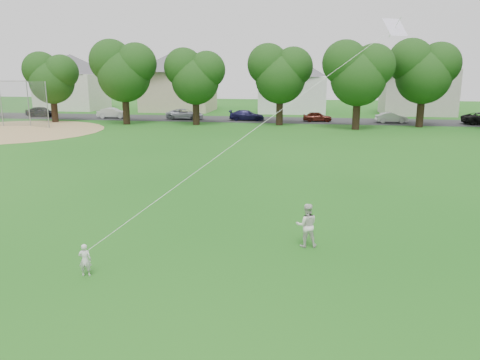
# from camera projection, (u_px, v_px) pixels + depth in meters

# --- Properties ---
(ground) EXTENTS (160.00, 160.00, 0.00)m
(ground) POSITION_uv_depth(u_px,v_px,m) (204.00, 270.00, 13.77)
(ground) COLOR #145313
(ground) RESTS_ON ground
(street) EXTENTS (90.00, 7.00, 0.01)m
(street) POSITION_uv_depth(u_px,v_px,m) (288.00, 120.00, 54.11)
(street) COLOR #2D2D30
(street) RESTS_ON ground
(dirt_infield) EXTENTS (18.00, 18.00, 0.02)m
(dirt_infield) POSITION_uv_depth(u_px,v_px,m) (7.00, 131.00, 44.68)
(dirt_infield) COLOR #9E7F51
(dirt_infield) RESTS_ON ground
(toddler) EXTENTS (0.40, 0.30, 0.97)m
(toddler) POSITION_uv_depth(u_px,v_px,m) (85.00, 260.00, 13.30)
(toddler) COLOR silver
(toddler) RESTS_ON ground
(older_boy) EXTENTS (0.80, 0.66, 1.48)m
(older_boy) POSITION_uv_depth(u_px,v_px,m) (307.00, 225.00, 15.47)
(older_boy) COLOR silver
(older_boy) RESTS_ON ground
(kite) EXTENTS (5.31, 5.09, 14.71)m
(kite) POSITION_uv_depth(u_px,v_px,m) (267.00, 120.00, 16.11)
(kite) COLOR white
(kite) RESTS_ON ground
(tree_row) EXTENTS (80.84, 8.42, 9.78)m
(tree_row) POSITION_uv_depth(u_px,v_px,m) (335.00, 68.00, 46.07)
(tree_row) COLOR black
(tree_row) RESTS_ON ground
(parked_cars) EXTENTS (72.54, 2.61, 1.28)m
(parked_cars) POSITION_uv_depth(u_px,v_px,m) (327.00, 116.00, 52.33)
(parked_cars) COLOR black
(parked_cars) RESTS_ON ground
(house_row) EXTENTS (76.08, 13.59, 10.62)m
(house_row) POSITION_uv_depth(u_px,v_px,m) (290.00, 76.00, 62.67)
(house_row) COLOR silver
(house_row) RESTS_ON ground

